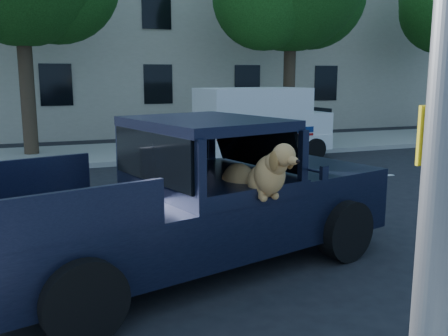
# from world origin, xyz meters

# --- Properties ---
(ground) EXTENTS (120.00, 120.00, 0.00)m
(ground) POSITION_xyz_m (0.00, 0.00, 0.00)
(ground) COLOR black
(ground) RESTS_ON ground
(far_sidewalk) EXTENTS (60.00, 4.00, 0.15)m
(far_sidewalk) POSITION_xyz_m (0.00, 9.20, 0.07)
(far_sidewalk) COLOR gray
(far_sidewalk) RESTS_ON ground
(lane_stripes) EXTENTS (21.60, 0.14, 0.01)m
(lane_stripes) POSITION_xyz_m (2.00, 3.40, 0.01)
(lane_stripes) COLOR silver
(lane_stripes) RESTS_ON ground
(building_main) EXTENTS (26.00, 6.00, 9.00)m
(building_main) POSITION_xyz_m (3.00, 16.50, 4.50)
(building_main) COLOR beige
(building_main) RESTS_ON ground
(pickup_truck) EXTENTS (5.95, 3.60, 2.00)m
(pickup_truck) POSITION_xyz_m (-2.06, -0.80, 0.68)
(pickup_truck) COLOR black
(pickup_truck) RESTS_ON ground
(mail_truck) EXTENTS (4.13, 2.33, 2.18)m
(mail_truck) POSITION_xyz_m (2.64, 6.99, 0.95)
(mail_truck) COLOR silver
(mail_truck) RESTS_ON ground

